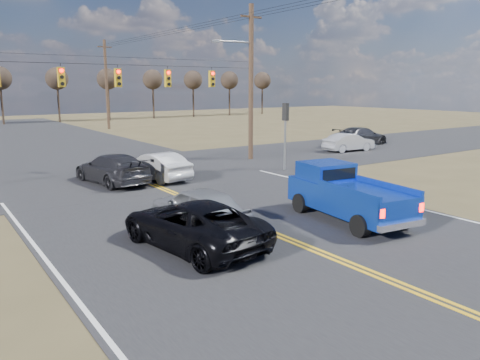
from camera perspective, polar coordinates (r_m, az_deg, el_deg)
ground at (r=12.84m, az=16.42°, el=-11.22°), size 160.00×160.00×0.00m
road_main at (r=20.28m, az=-6.03°, el=-2.51°), size 14.00×120.00×0.02m
road_cross at (r=27.43m, az=-14.10°, el=0.84°), size 120.00×12.00×0.02m
signal_gantry at (r=26.98m, az=-13.45°, el=11.52°), size 19.60×4.83×10.00m
utility_poles at (r=26.07m, az=-13.86°, el=11.88°), size 19.60×58.32×10.00m
treeline at (r=35.55m, az=-19.81°, el=12.08°), size 87.00×117.80×7.40m
pickup_truck at (r=17.55m, az=12.71°, el=-1.70°), size 2.64×5.46×1.97m
silver_suv at (r=16.08m, az=-5.08°, el=-3.39°), size 1.99×4.50×1.50m
black_suv at (r=14.33m, az=-5.79°, el=-5.35°), size 3.12×5.51×1.45m
white_car_queue at (r=24.94m, az=-10.08°, el=1.67°), size 2.17×4.55×1.44m
dgrey_car_queue at (r=24.49m, az=-15.32°, el=1.34°), size 2.77×5.41×1.50m
cross_car_east_near at (r=36.48m, az=13.13°, el=4.50°), size 1.75×4.24×1.37m
cross_car_east_far at (r=40.50m, az=14.51°, el=5.19°), size 2.41×5.35×1.52m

